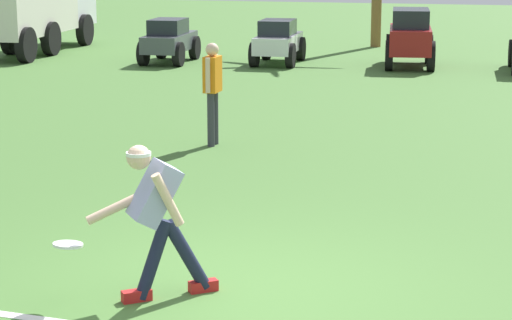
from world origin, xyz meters
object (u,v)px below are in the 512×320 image
object	(u,v)px
frisbee_in_flight	(68,245)
teammate_near_sideline	(213,84)
parked_car_slot_c	(410,36)
frisbee_thrower	(156,212)
box_truck	(38,7)
parked_car_slot_b	(278,41)
parked_car_slot_a	(169,40)

from	to	relation	value
frisbee_in_flight	teammate_near_sideline	distance (m)	6.79
teammate_near_sideline	parked_car_slot_c	distance (m)	10.38
frisbee_thrower	box_truck	xyz separation A→B (m)	(-9.50, 17.28, 0.45)
teammate_near_sideline	box_truck	xyz separation A→B (m)	(-8.12, 10.83, 0.29)
frisbee_in_flight	parked_car_slot_c	world-z (taller)	parked_car_slot_c
frisbee_thrower	box_truck	distance (m)	19.73
parked_car_slot_b	frisbee_thrower	bearing A→B (deg)	-80.98
parked_car_slot_c	parked_car_slot_a	bearing A→B (deg)	-174.44
teammate_near_sideline	box_truck	bearing A→B (deg)	126.87
teammate_near_sideline	box_truck	world-z (taller)	box_truck
frisbee_in_flight	parked_car_slot_b	world-z (taller)	parked_car_slot_b
box_truck	parked_car_slot_b	bearing A→B (deg)	-6.88
parked_car_slot_b	box_truck	bearing A→B (deg)	173.12
frisbee_in_flight	teammate_near_sideline	bearing A→B (deg)	95.72
parked_car_slot_c	box_truck	bearing A→B (deg)	176.34
frisbee_in_flight	teammate_near_sideline	size ratio (longest dim) A/B	0.23
teammate_near_sideline	parked_car_slot_a	bearing A→B (deg)	112.37
parked_car_slot_b	teammate_near_sideline	bearing A→B (deg)	-82.99
parked_car_slot_a	parked_car_slot_c	world-z (taller)	parked_car_slot_c
frisbee_thrower	parked_car_slot_a	size ratio (longest dim) A/B	0.62
teammate_near_sideline	parked_car_slot_c	xyz separation A→B (m)	(2.02, 10.18, -0.20)
teammate_near_sideline	parked_car_slot_a	distance (m)	10.39
parked_car_slot_b	frisbee_in_flight	bearing A→B (deg)	-83.51
parked_car_slot_a	parked_car_slot_b	world-z (taller)	same
teammate_near_sideline	box_truck	distance (m)	13.54
parked_car_slot_b	box_truck	xyz separation A→B (m)	(-6.89, 0.83, 0.67)
teammate_near_sideline	parked_car_slot_a	xyz separation A→B (m)	(-3.95, 9.60, -0.38)
parked_car_slot_a	box_truck	world-z (taller)	box_truck
frisbee_in_flight	frisbee_thrower	bearing A→B (deg)	22.16
parked_car_slot_a	box_truck	distance (m)	4.40
frisbee_in_flight	parked_car_slot_c	bearing A→B (deg)	85.44
frisbee_thrower	frisbee_in_flight	bearing A→B (deg)	-157.84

